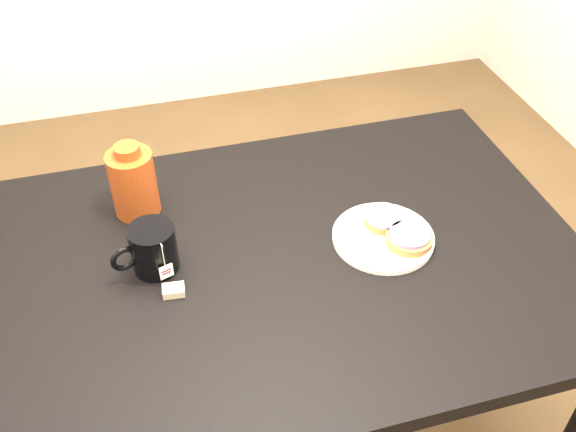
{
  "coord_description": "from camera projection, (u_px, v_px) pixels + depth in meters",
  "views": [
    {
      "loc": [
        -0.23,
        -0.97,
        1.74
      ],
      "look_at": [
        0.06,
        0.06,
        0.81
      ],
      "focal_mm": 40.0,
      "sensor_mm": 36.0,
      "label": 1
    }
  ],
  "objects": [
    {
      "name": "bagel_package",
      "position": [
        133.0,
        182.0,
        1.47
      ],
      "size": [
        0.13,
        0.13,
        0.18
      ],
      "rotation": [
        0.0,
        0.0,
        0.27
      ],
      "color": "maroon",
      "rests_on": "table"
    },
    {
      "name": "plate",
      "position": [
        383.0,
        237.0,
        1.44
      ],
      "size": [
        0.23,
        0.23,
        0.02
      ],
      "color": "white",
      "rests_on": "table"
    },
    {
      "name": "bagel_front",
      "position": [
        409.0,
        238.0,
        1.42
      ],
      "size": [
        0.14,
        0.14,
        0.03
      ],
      "color": "brown",
      "rests_on": "plate"
    },
    {
      "name": "bagel_back",
      "position": [
        384.0,
        219.0,
        1.46
      ],
      "size": [
        0.1,
        0.1,
        0.03
      ],
      "color": "brown",
      "rests_on": "plate"
    },
    {
      "name": "table",
      "position": [
        269.0,
        285.0,
        1.46
      ],
      "size": [
        1.4,
        0.9,
        0.75
      ],
      "color": "black",
      "rests_on": "ground_plane"
    },
    {
      "name": "mug",
      "position": [
        153.0,
        249.0,
        1.35
      ],
      "size": [
        0.15,
        0.12,
        0.11
      ],
      "rotation": [
        0.0,
        0.0,
        0.32
      ],
      "color": "black",
      "rests_on": "table"
    },
    {
      "name": "teabag_pouch",
      "position": [
        174.0,
        290.0,
        1.32
      ],
      "size": [
        0.05,
        0.04,
        0.02
      ],
      "primitive_type": "cube",
      "rotation": [
        0.0,
        0.0,
        -0.1
      ],
      "color": "#C6B793",
      "rests_on": "table"
    }
  ]
}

